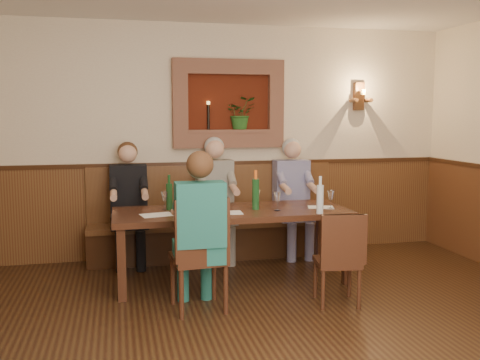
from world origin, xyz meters
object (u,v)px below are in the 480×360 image
at_px(dining_table, 232,217).
at_px(person_bench_right, 293,207).
at_px(chair_near_left, 199,277).
at_px(chair_near_right, 337,277).
at_px(person_bench_left, 129,215).
at_px(person_bench_mid, 216,210).
at_px(wine_bottle_green_a, 256,193).
at_px(spittoon_bucket, 210,199).
at_px(wine_bottle_green_b, 169,196).
at_px(person_chair_front, 199,246).
at_px(water_bottle, 320,198).
at_px(bench, 215,231).

height_order(dining_table, person_bench_right, person_bench_right).
distance_m(chair_near_left, chair_near_right, 1.26).
bearing_deg(dining_table, person_bench_left, 140.47).
bearing_deg(person_bench_left, person_bench_mid, -0.08).
relative_size(chair_near_left, person_bench_left, 0.73).
height_order(chair_near_left, wine_bottle_green_a, wine_bottle_green_a).
distance_m(chair_near_right, person_bench_mid, 1.93).
height_order(chair_near_right, wine_bottle_green_a, wine_bottle_green_a).
distance_m(spittoon_bucket, wine_bottle_green_a, 0.49).
bearing_deg(spittoon_bucket, chair_near_right, -38.12).
bearing_deg(wine_bottle_green_a, wine_bottle_green_b, 168.05).
xyz_separation_m(chair_near_right, person_bench_right, (0.15, 1.72, 0.34)).
height_order(person_bench_right, spittoon_bucket, person_bench_right).
xyz_separation_m(chair_near_left, person_bench_left, (-0.56, 1.59, 0.29)).
xyz_separation_m(person_bench_left, wine_bottle_green_a, (1.26, -0.86, 0.33)).
bearing_deg(person_bench_right, chair_near_right, -95.14).
height_order(person_chair_front, wine_bottle_green_a, person_chair_front).
relative_size(dining_table, water_bottle, 6.45).
height_order(person_bench_right, wine_bottle_green_a, person_bench_right).
bearing_deg(person_bench_mid, person_chair_front, -105.53).
bearing_deg(person_bench_mid, chair_near_right, -64.96).
distance_m(chair_near_right, person_bench_left, 2.52).
height_order(dining_table, person_bench_mid, person_bench_mid).
distance_m(chair_near_left, spittoon_bucket, 0.92).
bearing_deg(bench, wine_bottle_green_a, -75.67).
bearing_deg(person_bench_left, dining_table, -39.53).
bearing_deg(person_bench_left, bench, 5.93).
height_order(chair_near_left, person_bench_mid, person_bench_mid).
distance_m(chair_near_left, person_bench_right, 2.14).
distance_m(wine_bottle_green_a, wine_bottle_green_b, 0.89).
distance_m(person_bench_mid, wine_bottle_green_b, 0.96).
height_order(wine_bottle_green_a, water_bottle, wine_bottle_green_a).
height_order(chair_near_right, person_bench_right, person_bench_right).
distance_m(person_chair_front, wine_bottle_green_a, 1.08).
bearing_deg(water_bottle, chair_near_right, -91.98).
distance_m(bench, person_bench_left, 1.05).
height_order(dining_table, water_bottle, water_bottle).
distance_m(dining_table, bench, 1.01).
bearing_deg(person_chair_front, chair_near_right, -4.97).
relative_size(chair_near_right, water_bottle, 2.31).
bearing_deg(chair_near_left, person_bench_left, 104.42).
xyz_separation_m(chair_near_left, wine_bottle_green_b, (-0.16, 0.91, 0.60)).
bearing_deg(chair_near_left, wine_bottle_green_b, 95.34).
xyz_separation_m(spittoon_bucket, wine_bottle_green_b, (-0.39, 0.23, 0.01)).
xyz_separation_m(chair_near_left, person_bench_mid, (0.45, 1.59, 0.31)).
relative_size(dining_table, wine_bottle_green_b, 6.64).
height_order(bench, water_bottle, water_bottle).
height_order(dining_table, wine_bottle_green_b, wine_bottle_green_b).
height_order(person_bench_mid, water_bottle, person_bench_mid).
distance_m(dining_table, person_bench_right, 1.27).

